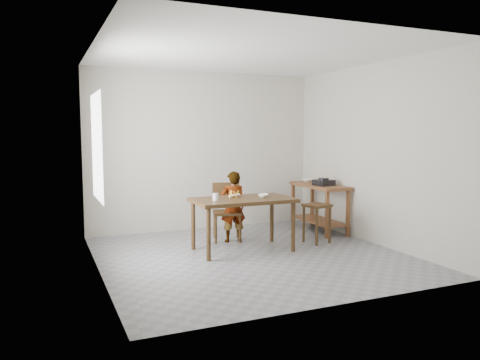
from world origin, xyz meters
name	(u,v)px	position (x,y,z in m)	size (l,w,h in m)	color
floor	(252,257)	(0.00, 0.00, -0.02)	(4.00, 4.00, 0.04)	slate
ceiling	(252,52)	(0.00, 0.00, 2.72)	(4.00, 4.00, 0.04)	white
wall_back	(203,151)	(0.00, 2.02, 1.35)	(4.00, 0.04, 2.70)	beige
wall_front	(341,167)	(0.00, -2.02, 1.35)	(4.00, 0.04, 2.70)	beige
wall_left	(95,160)	(-2.02, 0.00, 1.35)	(0.04, 4.00, 2.70)	beige
wall_right	(374,154)	(2.02, 0.00, 1.35)	(0.04, 4.00, 2.70)	beige
window_pane	(97,147)	(-1.97, 0.20, 1.50)	(0.02, 1.10, 1.30)	white
dining_table	(243,225)	(0.00, 0.30, 0.38)	(1.40, 0.80, 0.75)	#3C2813
prep_counter	(319,208)	(1.72, 1.00, 0.40)	(0.50, 1.20, 0.80)	brown
child	(233,207)	(0.08, 0.86, 0.54)	(0.40, 0.26, 1.09)	white
dining_chair	(227,212)	(0.02, 0.97, 0.44)	(0.43, 0.43, 0.89)	#3C2813
stool	(317,223)	(1.23, 0.29, 0.30)	(0.34, 0.34, 0.59)	#3C2813
glass_tumbler	(216,197)	(-0.43, 0.25, 0.80)	(0.08, 0.08, 0.10)	white
small_bowl	(263,195)	(0.32, 0.30, 0.77)	(0.15, 0.15, 0.05)	white
banana	(234,195)	(-0.07, 0.44, 0.78)	(0.19, 0.13, 0.07)	#D6BD4E
serving_bowl	(307,180)	(1.74, 1.42, 0.82)	(0.19, 0.19, 0.05)	white
gas_burner	(324,183)	(1.70, 0.84, 0.85)	(0.28, 0.28, 0.09)	black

